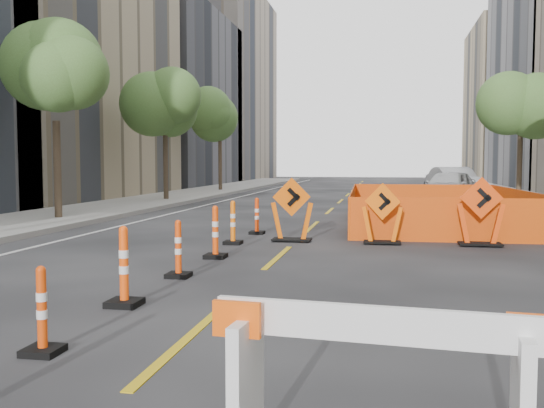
% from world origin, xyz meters
% --- Properties ---
extents(ground_plane, '(140.00, 140.00, 0.00)m').
position_xyz_m(ground_plane, '(0.00, 0.00, 0.00)').
color(ground_plane, black).
extents(sidewalk_left, '(4.00, 90.00, 0.15)m').
position_xyz_m(sidewalk_left, '(-9.00, 12.00, 0.07)').
color(sidewalk_left, gray).
rests_on(sidewalk_left, ground).
extents(bld_left_d, '(12.00, 16.00, 14.00)m').
position_xyz_m(bld_left_d, '(-17.00, 39.20, 7.00)').
color(bld_left_d, '#4C4C51').
rests_on(bld_left_d, ground).
extents(bld_left_e, '(12.00, 20.00, 20.00)m').
position_xyz_m(bld_left_e, '(-17.00, 55.60, 10.00)').
color(bld_left_e, gray).
rests_on(bld_left_e, ground).
extents(bld_right_e, '(12.00, 14.00, 16.00)m').
position_xyz_m(bld_right_e, '(17.00, 58.60, 8.00)').
color(bld_right_e, tan).
rests_on(bld_right_e, ground).
extents(tree_l_b, '(2.80, 2.80, 5.95)m').
position_xyz_m(tree_l_b, '(-8.40, 10.00, 4.53)').
color(tree_l_b, '#382B1E').
rests_on(tree_l_b, ground).
extents(tree_l_c, '(2.80, 2.80, 5.95)m').
position_xyz_m(tree_l_c, '(-8.40, 20.00, 4.53)').
color(tree_l_c, '#382B1E').
rests_on(tree_l_c, ground).
extents(tree_l_d, '(2.80, 2.80, 5.95)m').
position_xyz_m(tree_l_d, '(-8.40, 30.00, 4.53)').
color(tree_l_d, '#382B1E').
rests_on(tree_l_d, ground).
extents(tree_r_c, '(2.80, 2.80, 5.95)m').
position_xyz_m(tree_r_c, '(8.40, 22.00, 4.53)').
color(tree_r_c, '#382B1E').
rests_on(tree_r_c, ground).
extents(channelizer_1, '(0.36, 0.36, 0.92)m').
position_xyz_m(channelizer_1, '(-1.29, -2.66, 0.46)').
color(channelizer_1, '#D53C09').
rests_on(channelizer_1, ground).
extents(channelizer_2, '(0.44, 0.44, 1.11)m').
position_xyz_m(channelizer_2, '(-1.34, -0.56, 0.55)').
color(channelizer_2, '#FC4A0A').
rests_on(channelizer_2, ground).
extents(channelizer_3, '(0.39, 0.39, 0.99)m').
position_xyz_m(channelizer_3, '(-1.30, 1.54, 0.49)').
color(channelizer_3, '#E63F09').
rests_on(channelizer_3, ground).
extents(channelizer_4, '(0.43, 0.43, 1.08)m').
position_xyz_m(channelizer_4, '(-1.24, 3.64, 0.54)').
color(channelizer_4, '#EE440A').
rests_on(channelizer_4, ground).
extents(channelizer_5, '(0.41, 0.41, 1.05)m').
position_xyz_m(channelizer_5, '(-1.41, 5.75, 0.52)').
color(channelizer_5, orange).
rests_on(channelizer_5, ground).
extents(channelizer_6, '(0.39, 0.39, 0.99)m').
position_xyz_m(channelizer_6, '(-1.27, 7.85, 0.50)').
color(channelizer_6, red).
rests_on(channelizer_6, ground).
extents(chevron_sign_left, '(1.21, 0.96, 1.58)m').
position_xyz_m(chevron_sign_left, '(-0.10, 6.50, 0.79)').
color(chevron_sign_left, '#F15D0A').
rests_on(chevron_sign_left, ground).
extents(chevron_sign_center, '(1.10, 0.84, 1.46)m').
position_xyz_m(chevron_sign_center, '(2.11, 6.43, 0.73)').
color(chevron_sign_center, '#FF640A').
rests_on(chevron_sign_center, ground).
extents(chevron_sign_right, '(1.12, 0.72, 1.62)m').
position_xyz_m(chevron_sign_right, '(4.37, 6.49, 0.81)').
color(chevron_sign_right, '#EE410A').
rests_on(chevron_sign_right, ground).
extents(safety_fence, '(5.42, 8.92, 1.10)m').
position_xyz_m(safety_fence, '(3.72, 11.40, 0.55)').
color(safety_fence, '#FF630D').
rests_on(safety_fence, ground).
extents(barricade_board, '(2.18, 0.84, 1.08)m').
position_xyz_m(barricade_board, '(2.12, -4.46, 0.54)').
color(barricade_board, white).
rests_on(barricade_board, ground).
extents(parked_car_near, '(3.42, 5.03, 1.59)m').
position_xyz_m(parked_car_near, '(5.11, 21.08, 0.79)').
color(parked_car_near, '#BABABC').
rests_on(parked_car_near, ground).
extents(parked_car_mid, '(2.83, 5.36, 1.68)m').
position_xyz_m(parked_car_mid, '(5.93, 26.56, 0.84)').
color(parked_car_mid, '#9B9CA0').
rests_on(parked_car_mid, ground).
extents(parked_car_far, '(3.37, 5.10, 1.37)m').
position_xyz_m(parked_car_far, '(6.04, 32.08, 0.69)').
color(parked_car_far, black).
rests_on(parked_car_far, ground).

